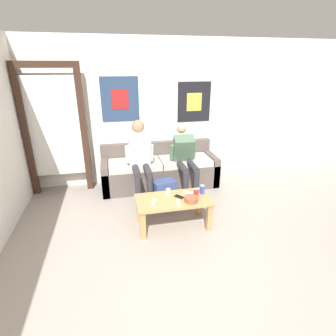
{
  "coord_description": "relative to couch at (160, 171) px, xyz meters",
  "views": [
    {
      "loc": [
        -0.78,
        -1.86,
        2.09
      ],
      "look_at": [
        -0.0,
        1.65,
        0.67
      ],
      "focal_mm": 28.0,
      "sensor_mm": 36.0,
      "label": 1
    }
  ],
  "objects": [
    {
      "name": "person_seated_teen",
      "position": [
        0.38,
        -0.34,
        0.36
      ],
      "size": [
        0.47,
        0.92,
        1.16
      ],
      "color": "#2D2D33",
      "rests_on": "ground_plane"
    },
    {
      "name": "game_controller_near_right",
      "position": [
        0.17,
        -1.24,
        0.14
      ],
      "size": [
        0.13,
        0.12,
        0.03
      ],
      "color": "white",
      "rests_on": "coffee_table"
    },
    {
      "name": "game_controller_near_left",
      "position": [
        -0.04,
        -1.49,
        0.14
      ],
      "size": [
        0.06,
        0.15,
        0.03
      ],
      "color": "white",
      "rests_on": "coffee_table"
    },
    {
      "name": "cell_phone",
      "position": [
        0.02,
        -1.32,
        0.14
      ],
      "size": [
        0.14,
        0.15,
        0.01
      ],
      "color": "black",
      "rests_on": "coffee_table"
    },
    {
      "name": "drink_can_red",
      "position": [
        0.25,
        -1.37,
        0.19
      ],
      "size": [
        0.07,
        0.07,
        0.12
      ],
      "color": "maroon",
      "rests_on": "coffee_table"
    },
    {
      "name": "door_frame",
      "position": [
        -1.71,
        0.15,
        0.92
      ],
      "size": [
        1.0,
        0.1,
        2.15
      ],
      "color": "#382319",
      "rests_on": "ground_plane"
    },
    {
      "name": "person_seated_adult",
      "position": [
        -0.39,
        -0.38,
        0.41
      ],
      "size": [
        0.47,
        0.85,
        1.27
      ],
      "color": "#2D2D33",
      "rests_on": "ground_plane"
    },
    {
      "name": "pillar_candle",
      "position": [
        -0.11,
        -1.2,
        0.17
      ],
      "size": [
        0.06,
        0.06,
        0.1
      ],
      "color": "silver",
      "rests_on": "coffee_table"
    },
    {
      "name": "backpack",
      "position": [
        -0.06,
        -0.74,
        -0.09
      ],
      "size": [
        0.38,
        0.31,
        0.4
      ],
      "color": "navy",
      "rests_on": "ground_plane"
    },
    {
      "name": "game_controller_far_center",
      "position": [
        -0.34,
        -1.4,
        0.14
      ],
      "size": [
        0.08,
        0.15,
        0.03
      ],
      "color": "white",
      "rests_on": "coffee_table"
    },
    {
      "name": "ceramic_bowl",
      "position": [
        0.14,
        -1.47,
        0.17
      ],
      "size": [
        0.19,
        0.19,
        0.07
      ],
      "color": "brown",
      "rests_on": "coffee_table"
    },
    {
      "name": "ground_plane",
      "position": [
        -0.03,
        -2.52,
        -0.28
      ],
      "size": [
        18.0,
        18.0,
        0.0
      ],
      "primitive_type": "plane",
      "color": "gray"
    },
    {
      "name": "couch",
      "position": [
        0.0,
        0.0,
        0.0
      ],
      "size": [
        2.07,
        0.72,
        0.76
      ],
      "color": "#564C47",
      "rests_on": "ground_plane"
    },
    {
      "name": "wall_back",
      "position": [
        -0.03,
        0.37,
        0.99
      ],
      "size": [
        10.0,
        0.07,
        2.55
      ],
      "color": "white",
      "rests_on": "ground_plane"
    },
    {
      "name": "coffee_table",
      "position": [
        -0.07,
        -1.35,
        0.05
      ],
      "size": [
        1.01,
        0.53,
        0.41
      ],
      "color": "#B27F4C",
      "rests_on": "ground_plane"
    },
    {
      "name": "drink_can_blue",
      "position": [
        0.36,
        -1.28,
        0.19
      ],
      "size": [
        0.07,
        0.07,
        0.12
      ],
      "color": "#28479E",
      "rests_on": "coffee_table"
    }
  ]
}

